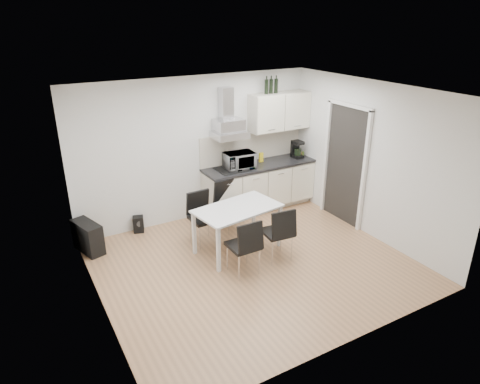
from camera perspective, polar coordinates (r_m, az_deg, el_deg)
The scene contains 15 objects.
ground at distance 6.66m, azimuth 1.82°, elevation -9.55°, with size 4.50×4.50×0.00m, color tan.
wall_back at distance 7.75m, azimuth -5.80°, elevation 5.65°, with size 4.50×0.10×2.60m, color silver.
wall_front at distance 4.65m, azimuth 15.02°, elevation -7.07°, with size 4.50×0.10×2.60m, color silver.
wall_left at distance 5.34m, azimuth -19.13°, elevation -3.56°, with size 0.10×4.00×2.60m, color silver.
wall_right at distance 7.43m, azimuth 16.97°, elevation 4.03°, with size 0.10×4.00×2.60m, color silver.
ceiling at distance 5.72m, azimuth 2.14°, elevation 13.09°, with size 4.50×4.50×0.00m, color white.
doorway at distance 7.85m, azimuth 13.72°, elevation 3.42°, with size 0.08×1.04×2.10m, color white.
kitchenette at distance 8.21m, azimuth 2.71°, elevation 3.26°, with size 2.22×0.64×2.52m.
dining_table at distance 6.72m, azimuth -0.33°, elevation -2.78°, with size 1.42×0.95×0.75m.
chair_far_left at distance 7.04m, azimuth -4.86°, elevation -3.62°, with size 0.44×0.50×0.88m, color black, non-canonical shape.
chair_far_right at distance 7.47m, azimuth -1.29°, elevation -1.94°, with size 0.44×0.50×0.88m, color black, non-canonical shape.
chair_near_left at distance 6.24m, azimuth 0.42°, elevation -7.22°, with size 0.44×0.50×0.88m, color black, non-canonical shape.
chair_near_right at distance 6.62m, azimuth 4.97°, elevation -5.45°, with size 0.44×0.50×0.88m, color black, non-canonical shape.
guitar_amp at distance 7.29m, azimuth -19.62°, elevation -5.67°, with size 0.42×0.65×0.50m.
floor_speaker at distance 7.71m, azimuth -13.39°, elevation -4.20°, with size 0.18×0.16×0.29m, color black.
Camera 1 is at (-2.97, -4.80, 3.54)m, focal length 32.00 mm.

